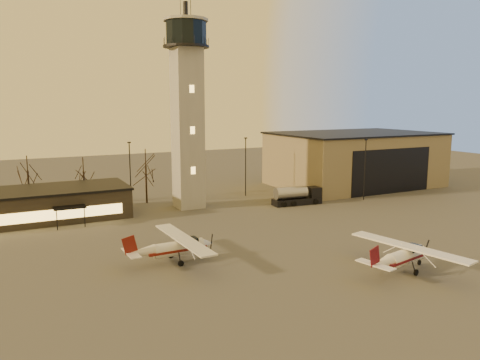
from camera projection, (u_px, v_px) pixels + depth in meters
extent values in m
plane|color=#3F3D3A|center=(297.00, 267.00, 46.24)|extent=(220.00, 220.00, 0.00)
cube|color=gray|center=(188.00, 130.00, 70.66)|extent=(4.00, 4.00, 24.00)
cylinder|color=black|center=(186.00, 47.00, 68.67)|extent=(6.80, 6.80, 0.30)
cylinder|color=black|center=(186.00, 34.00, 68.36)|extent=(6.00, 6.00, 3.40)
cylinder|color=gray|center=(186.00, 20.00, 68.05)|extent=(6.60, 6.60, 0.40)
cylinder|color=black|center=(186.00, 10.00, 67.82)|extent=(0.70, 0.70, 2.40)
cube|color=#7D6E51|center=(354.00, 160.00, 91.41)|extent=(30.00, 20.00, 10.00)
cube|color=black|center=(355.00, 133.00, 90.57)|extent=(30.60, 20.60, 0.30)
cube|color=black|center=(392.00, 171.00, 82.77)|extent=(18.00, 0.10, 8.00)
cube|color=black|center=(33.00, 206.00, 64.22)|extent=(25.00, 10.00, 4.00)
cube|color=black|center=(32.00, 191.00, 63.87)|extent=(25.40, 10.40, 0.30)
cube|color=#FFC659|center=(36.00, 217.00, 59.87)|extent=(22.00, 0.08, 1.40)
cube|color=black|center=(70.00, 207.00, 60.64)|extent=(4.00, 2.00, 0.20)
cylinder|color=black|center=(130.00, 175.00, 71.75)|extent=(0.16, 0.16, 10.00)
cube|color=black|center=(129.00, 142.00, 70.92)|extent=(0.50, 0.25, 0.18)
cylinder|color=black|center=(246.00, 167.00, 80.69)|extent=(0.16, 0.16, 10.00)
cube|color=black|center=(246.00, 138.00, 79.86)|extent=(0.50, 0.25, 0.18)
cylinder|color=black|center=(365.00, 170.00, 77.29)|extent=(0.16, 0.16, 10.00)
cube|color=black|center=(366.00, 140.00, 76.46)|extent=(0.50, 0.25, 0.18)
cylinder|color=black|center=(84.00, 187.00, 74.73)|extent=(0.28, 0.28, 5.25)
cylinder|color=black|center=(146.00, 184.00, 75.16)|extent=(0.28, 0.28, 6.16)
cylinder|color=black|center=(194.00, 182.00, 81.04)|extent=(0.28, 0.28, 4.97)
cylinder|color=black|center=(29.00, 188.00, 72.88)|extent=(0.28, 0.28, 5.60)
cylinder|color=white|center=(405.00, 257.00, 44.93)|extent=(5.37, 2.48, 1.47)
cone|color=white|center=(422.00, 250.00, 46.80)|extent=(1.28, 1.57, 1.40)
cone|color=white|center=(382.00, 263.00, 42.54)|extent=(2.90, 1.76, 1.24)
cube|color=black|center=(412.00, 249.00, 45.54)|extent=(1.89, 1.50, 0.79)
cube|color=#560C14|center=(404.00, 258.00, 44.80)|extent=(6.27, 2.71, 0.25)
cube|color=white|center=(409.00, 247.00, 45.13)|extent=(4.16, 12.48, 0.16)
cube|color=white|center=(375.00, 265.00, 41.90)|extent=(1.75, 3.85, 0.09)
cube|color=#560C14|center=(375.00, 256.00, 41.70)|extent=(1.55, 0.40, 1.91)
cylinder|color=silver|center=(179.00, 248.00, 47.50)|extent=(5.27, 1.65, 1.47)
cone|color=silver|center=(206.00, 244.00, 48.96)|extent=(1.07, 1.44, 1.41)
cone|color=silver|center=(142.00, 252.00, 45.64)|extent=(2.76, 1.34, 1.25)
cube|color=black|center=(189.00, 242.00, 47.96)|extent=(1.74, 1.25, 0.79)
cube|color=#5D130D|center=(176.00, 249.00, 47.40)|extent=(6.17, 1.73, 0.25)
cube|color=silver|center=(184.00, 239.00, 47.63)|extent=(2.13, 12.53, 0.16)
cube|color=silver|center=(131.00, 253.00, 45.13)|extent=(1.15, 3.78, 0.09)
cube|color=#5D130D|center=(130.00, 245.00, 44.95)|extent=(1.58, 0.14, 1.92)
cube|color=black|center=(297.00, 201.00, 74.42)|extent=(8.14, 3.00, 1.03)
cube|color=black|center=(313.00, 192.00, 75.29)|extent=(2.07, 2.32, 1.69)
cube|color=black|center=(317.00, 190.00, 75.48)|extent=(0.26, 1.78, 0.94)
cylinder|color=#A2A1A6|center=(291.00, 193.00, 73.77)|extent=(5.41, 2.46, 1.97)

